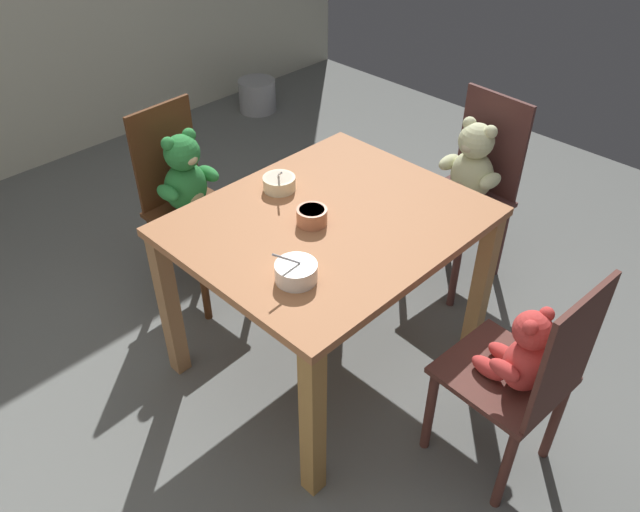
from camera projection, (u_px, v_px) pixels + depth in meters
ground_plane at (328, 358)px, 2.79m from camera, size 5.20×5.20×0.04m
dining_table at (329, 242)px, 2.40m from camera, size 1.08×0.90×0.74m
teddy_chair_near_front at (522, 366)px, 2.05m from camera, size 0.39×0.41×0.90m
teddy_chair_far_center at (188, 188)px, 2.85m from camera, size 0.38×0.43×0.91m
teddy_chair_near_right at (470, 176)px, 2.93m from camera, size 0.44×0.41×0.91m
porridge_bowl_white_near_left at (296, 272)px, 2.03m from camera, size 0.15×0.14×0.13m
porridge_bowl_terracotta_center at (312, 216)px, 2.28m from camera, size 0.11×0.11×0.06m
porridge_bowl_cream_far_center at (279, 183)px, 2.47m from camera, size 0.13×0.13×0.12m
metal_pail at (257, 95)px, 4.72m from camera, size 0.28×0.28×0.24m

